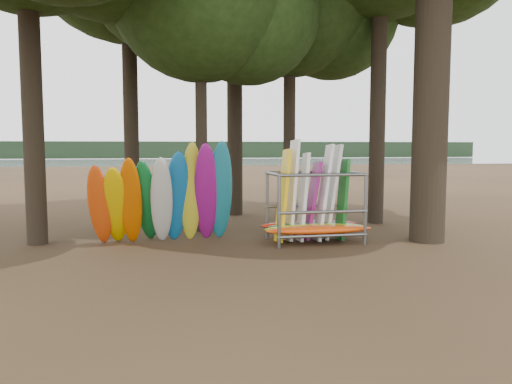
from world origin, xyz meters
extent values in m
plane|color=#47331E|center=(0.00, 0.00, 0.00)|extent=(120.00, 120.00, 0.00)
plane|color=gray|center=(0.00, 60.00, 0.00)|extent=(160.00, 160.00, 0.00)
cube|color=black|center=(0.00, 110.00, 2.00)|extent=(160.00, 4.00, 4.00)
cylinder|color=black|center=(-5.92, 2.08, 5.92)|extent=(0.56, 0.56, 11.84)
cylinder|color=black|center=(-3.49, 5.50, 5.90)|extent=(0.51, 0.51, 11.79)
cylinder|color=black|center=(0.41, 7.09, 6.07)|extent=(0.61, 0.61, 12.15)
cylinder|color=black|center=(2.34, 5.95, 5.02)|extent=(0.45, 0.45, 10.04)
cylinder|color=black|center=(-1.22, 3.33, 4.44)|extent=(0.37, 0.37, 8.88)
cylinder|color=black|center=(4.98, 3.92, 6.69)|extent=(0.55, 0.55, 13.38)
ellipsoid|color=#D5410C|center=(-4.14, 1.31, 1.12)|extent=(0.68, 1.50, 2.39)
ellipsoid|color=#DCB000|center=(-3.73, 1.35, 1.09)|extent=(0.69, 1.69, 2.35)
ellipsoid|color=#CA5101|center=(-3.32, 1.25, 1.21)|extent=(0.61, 1.46, 2.54)
ellipsoid|color=#106D2D|center=(-2.91, 1.52, 1.17)|extent=(0.81, 1.82, 2.50)
ellipsoid|color=#BABBB5|center=(-2.50, 1.25, 1.22)|extent=(0.62, 1.58, 2.59)
ellipsoid|color=#105B97|center=(-2.09, 1.46, 1.29)|extent=(0.85, 1.34, 2.68)
ellipsoid|color=gold|center=(-1.68, 1.47, 1.42)|extent=(0.66, 1.10, 2.91)
ellipsoid|color=#871274|center=(-1.27, 1.40, 1.41)|extent=(0.80, 1.62, 2.94)
ellipsoid|color=#19758D|center=(-0.86, 1.41, 1.43)|extent=(0.74, 1.59, 2.97)
ellipsoid|color=#FF4E0E|center=(1.76, 0.43, 0.42)|extent=(3.03, 0.55, 0.24)
ellipsoid|color=gold|center=(1.76, 0.75, 0.42)|extent=(2.99, 0.55, 0.24)
ellipsoid|color=#166332|center=(1.76, 1.07, 0.42)|extent=(2.67, 0.55, 0.24)
ellipsoid|color=red|center=(1.76, 1.39, 0.42)|extent=(2.93, 0.55, 0.24)
cube|color=yellow|center=(0.88, 1.07, 1.31)|extent=(0.44, 0.80, 2.65)
cube|color=white|center=(1.17, 1.22, 1.45)|extent=(0.42, 0.83, 2.92)
cube|color=white|center=(1.47, 1.05, 1.26)|extent=(0.35, 0.77, 2.55)
cube|color=#891669|center=(1.76, 1.19, 1.14)|extent=(0.53, 0.76, 2.29)
cube|color=white|center=(2.06, 1.00, 1.39)|extent=(0.54, 0.78, 2.79)
cube|color=silver|center=(2.35, 1.15, 1.38)|extent=(0.58, 0.77, 2.78)
cube|color=#16661E|center=(2.65, 1.05, 1.16)|extent=(0.31, 0.76, 2.36)
camera|label=1|loc=(-2.53, -12.56, 2.70)|focal=35.00mm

